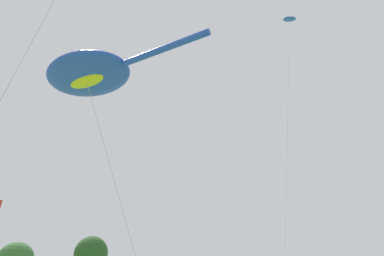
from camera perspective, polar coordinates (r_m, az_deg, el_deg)
name	(u,v)px	position (r m, az deg, el deg)	size (l,w,h in m)	color
big_show_kite	(90,75)	(22.14, -17.59, 8.93)	(8.07, 11.14, 15.13)	blue
small_kite_tiny_distant	(289,23)	(28.29, 16.81, 17.32)	(1.24, 5.35, 21.89)	blue
tree_oak_right	(91,254)	(50.76, -17.42, -20.47)	(4.67, 4.67, 10.11)	#513823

